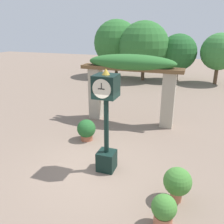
{
  "coord_description": "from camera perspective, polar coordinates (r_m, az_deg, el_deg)",
  "views": [
    {
      "loc": [
        2.66,
        -5.8,
        4.18
      ],
      "look_at": [
        0.39,
        0.65,
        1.73
      ],
      "focal_mm": 38.0,
      "sensor_mm": 36.0,
      "label": 1
    }
  ],
  "objects": [
    {
      "name": "ground_plane",
      "position": [
        7.63,
        -4.49,
        -13.57
      ],
      "size": [
        60.0,
        60.0,
        0.0
      ],
      "primitive_type": "plane",
      "color": "#7F6B5B"
    },
    {
      "name": "pedestal_clock",
      "position": [
        6.83,
        -1.39,
        -1.17
      ],
      "size": [
        0.64,
        0.68,
        3.14
      ],
      "color": "black",
      "rests_on": "ground"
    },
    {
      "name": "pergola",
      "position": [
        10.55,
        4.54,
        9.33
      ],
      "size": [
        4.53,
        1.13,
        3.1
      ],
      "color": "#A89E89",
      "rests_on": "ground"
    },
    {
      "name": "potted_plant_near_left",
      "position": [
        9.28,
        -6.18,
        -4.21
      ],
      "size": [
        0.72,
        0.72,
        0.84
      ],
      "color": "#9E563D",
      "rests_on": "ground"
    },
    {
      "name": "potted_plant_near_right",
      "position": [
        6.35,
        15.46,
        -15.99
      ],
      "size": [
        0.71,
        0.71,
        0.93
      ],
      "color": "#B26B4C",
      "rests_on": "ground"
    },
    {
      "name": "potted_plant_far_left",
      "position": [
        5.68,
        12.35,
        -22.1
      ],
      "size": [
        0.56,
        0.56,
        0.81
      ],
      "color": "#B26B4C",
      "rests_on": "ground"
    },
    {
      "name": "tree_line",
      "position": [
        20.3,
        8.37,
        15.28
      ],
      "size": [
        11.6,
        4.86,
        4.86
      ],
      "color": "brown",
      "rests_on": "ground"
    }
  ]
}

